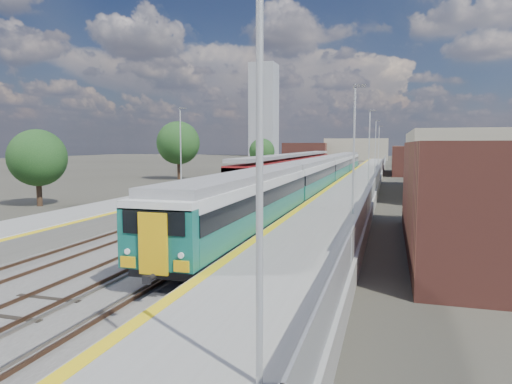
% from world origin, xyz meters
% --- Properties ---
extents(ground, '(320.00, 320.00, 0.00)m').
position_xyz_m(ground, '(0.00, 50.00, 0.00)').
color(ground, '#47443A').
rests_on(ground, ground).
extents(ballast_bed, '(10.50, 155.00, 0.06)m').
position_xyz_m(ballast_bed, '(-2.25, 52.50, 0.03)').
color(ballast_bed, '#565451').
rests_on(ballast_bed, ground).
extents(tracks, '(8.96, 160.00, 0.17)m').
position_xyz_m(tracks, '(-1.65, 54.18, 0.11)').
color(tracks, '#4C3323').
rests_on(tracks, ground).
extents(platform_right, '(4.70, 155.00, 8.52)m').
position_xyz_m(platform_right, '(5.28, 52.49, 0.54)').
color(platform_right, slate).
rests_on(platform_right, ground).
extents(platform_left, '(4.30, 155.00, 8.52)m').
position_xyz_m(platform_left, '(-9.05, 52.49, 0.52)').
color(platform_left, slate).
rests_on(platform_left, ground).
extents(buildings, '(72.00, 185.50, 40.00)m').
position_xyz_m(buildings, '(-18.12, 138.60, 10.70)').
color(buildings, brown).
rests_on(buildings, ground).
extents(green_train, '(2.74, 76.30, 3.01)m').
position_xyz_m(green_train, '(1.50, 45.81, 2.12)').
color(green_train, black).
rests_on(green_train, ground).
extents(red_train, '(2.82, 57.15, 3.56)m').
position_xyz_m(red_train, '(-5.50, 64.45, 2.10)').
color(red_train, black).
rests_on(red_train, ground).
extents(tree_a, '(4.67, 4.67, 6.33)m').
position_xyz_m(tree_a, '(-19.10, 25.77, 3.98)').
color(tree_a, '#382619').
rests_on(tree_a, ground).
extents(tree_b, '(6.21, 6.21, 8.42)m').
position_xyz_m(tree_b, '(-20.81, 55.30, 5.30)').
color(tree_b, '#382619').
rests_on(tree_b, ground).
extents(tree_c, '(4.56, 4.56, 6.18)m').
position_xyz_m(tree_c, '(-13.30, 73.39, 3.89)').
color(tree_c, '#382619').
rests_on(tree_c, ground).
extents(tree_d, '(3.97, 3.97, 5.38)m').
position_xyz_m(tree_d, '(20.73, 67.86, 3.38)').
color(tree_d, '#382619').
rests_on(tree_d, ground).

